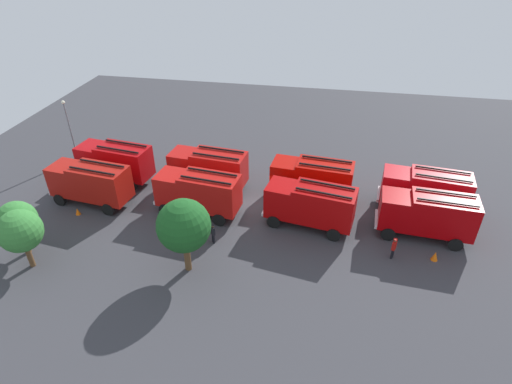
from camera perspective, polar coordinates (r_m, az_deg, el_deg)
The scene contains 19 objects.
ground_plane at distance 36.68m, azimuth 0.00°, elevation -1.84°, with size 64.63×64.63×0.00m, color #38383D.
fire_truck_0 at distance 37.69m, azimuth 22.19°, elevation 0.38°, with size 7.44×3.46×3.88m.
fire_truck_1 at distance 36.78m, azimuth 7.70°, elevation 1.93°, with size 7.40×3.33×3.88m.
fire_truck_2 at distance 38.31m, azimuth -6.51°, elevation 3.36°, with size 7.42×3.37×3.88m.
fire_truck_3 at distance 41.40m, azimuth -18.74°, elevation 4.10°, with size 7.47×3.55×3.88m.
fire_truck_4 at distance 34.59m, azimuth 22.42°, elevation -2.75°, with size 7.37×3.20×3.88m.
fire_truck_5 at distance 33.35m, azimuth 7.49°, elevation -1.62°, with size 7.51×3.72×3.88m.
fire_truck_6 at distance 34.95m, azimuth -7.88°, elevation 0.11°, with size 7.43×3.43×3.88m.
fire_truck_7 at distance 38.62m, azimuth -21.75°, elevation 1.29°, with size 7.44×3.46×3.88m.
firefighter_0 at distance 32.20m, azimuth -5.92°, elevation -5.55°, with size 0.44×0.48×1.72m.
firefighter_1 at distance 32.25m, azimuth 18.37°, elevation -7.20°, with size 0.39×0.48×1.77m.
firefighter_2 at distance 40.85m, azimuth -1.35°, elevation 3.65°, with size 0.48×0.38×1.71m.
tree_0 at distance 28.33m, azimuth -9.88°, elevation -4.60°, with size 3.70×3.70×5.74m.
tree_1 at distance 32.88m, azimuth -29.62°, elevation -4.69°, with size 3.02×3.02×4.69m.
tree_2 at distance 34.46m, azimuth -29.92°, elevation -3.43°, with size 2.84×2.84×4.40m.
traffic_cone_0 at distance 33.56m, azimuth 23.31°, elevation -8.06°, with size 0.50×0.50×0.72m, color #F2600C.
traffic_cone_1 at distance 38.53m, azimuth -23.25°, elevation -2.45°, with size 0.42×0.42×0.60m, color #F2600C.
traffic_cone_2 at distance 40.59m, azimuth 3.30°, elevation 2.43°, with size 0.51×0.51×0.73m, color #F2600C.
lamppost at distance 46.58m, azimuth -24.23°, elevation 8.32°, with size 0.36×0.36×6.37m.
Camera 1 is at (-5.50, 29.68, 20.84)m, focal length 29.19 mm.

